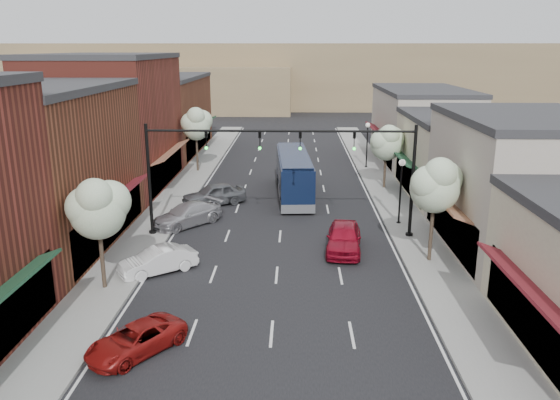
# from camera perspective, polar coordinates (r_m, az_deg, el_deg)

# --- Properties ---
(ground) EXTENTS (160.00, 160.00, 0.00)m
(ground) POSITION_cam_1_polar(r_m,az_deg,el_deg) (26.69, -0.50, -9.56)
(ground) COLOR black
(ground) RESTS_ON ground
(sidewalk_left) EXTENTS (2.80, 73.00, 0.15)m
(sidewalk_left) POSITION_cam_1_polar(r_m,az_deg,el_deg) (45.08, -10.34, 0.90)
(sidewalk_left) COLOR gray
(sidewalk_left) RESTS_ON ground
(sidewalk_right) EXTENTS (2.80, 73.00, 0.15)m
(sidewalk_right) POSITION_cam_1_polar(r_m,az_deg,el_deg) (44.73, 11.22, 0.74)
(sidewalk_right) COLOR gray
(sidewalk_right) RESTS_ON ground
(curb_left) EXTENTS (0.25, 73.00, 0.17)m
(curb_left) POSITION_cam_1_polar(r_m,az_deg,el_deg) (44.81, -8.59, 0.90)
(curb_left) COLOR gray
(curb_left) RESTS_ON ground
(curb_right) EXTENTS (0.25, 73.00, 0.17)m
(curb_right) POSITION_cam_1_polar(r_m,az_deg,el_deg) (44.51, 9.44, 0.76)
(curb_right) COLOR gray
(curb_right) RESTS_ON ground
(bldg_left_midnear) EXTENTS (10.14, 14.10, 9.40)m
(bldg_left_midnear) POSITION_cam_1_polar(r_m,az_deg,el_deg) (34.39, -24.57, 2.97)
(bldg_left_midnear) COLOR brown
(bldg_left_midnear) RESTS_ON ground
(bldg_left_midfar) EXTENTS (10.14, 14.10, 10.90)m
(bldg_left_midfar) POSITION_cam_1_polar(r_m,az_deg,el_deg) (47.04, -17.33, 7.69)
(bldg_left_midfar) COLOR maroon
(bldg_left_midfar) RESTS_ON ground
(bldg_left_far) EXTENTS (10.14, 18.10, 8.40)m
(bldg_left_far) POSITION_cam_1_polar(r_m,az_deg,el_deg) (62.42, -12.55, 8.69)
(bldg_left_far) COLOR brown
(bldg_left_far) RESTS_ON ground
(bldg_right_midnear) EXTENTS (9.14, 12.10, 7.90)m
(bldg_right_midnear) POSITION_cam_1_polar(r_m,az_deg,el_deg) (33.57, 24.01, 1.44)
(bldg_right_midnear) COLOR #A89D90
(bldg_right_midnear) RESTS_ON ground
(bldg_right_midfar) EXTENTS (9.14, 12.10, 6.40)m
(bldg_right_midfar) POSITION_cam_1_polar(r_m,az_deg,el_deg) (44.78, 18.25, 4.33)
(bldg_right_midfar) COLOR beige
(bldg_right_midfar) RESTS_ON ground
(bldg_right_far) EXTENTS (9.14, 16.10, 7.40)m
(bldg_right_far) POSITION_cam_1_polar(r_m,az_deg,el_deg) (58.08, 14.49, 7.56)
(bldg_right_far) COLOR #A89D90
(bldg_right_far) RESTS_ON ground
(hill_far) EXTENTS (120.00, 30.00, 12.00)m
(hill_far) POSITION_cam_1_polar(r_m,az_deg,el_deg) (114.25, 1.22, 13.00)
(hill_far) COLOR #7A6647
(hill_far) RESTS_ON ground
(hill_near) EXTENTS (50.00, 20.00, 8.00)m
(hill_near) POSITION_cam_1_polar(r_m,az_deg,el_deg) (105.62, -12.81, 11.32)
(hill_near) COLOR #7A6647
(hill_near) RESTS_ON ground
(signal_mast_right) EXTENTS (8.22, 0.46, 7.00)m
(signal_mast_right) POSITION_cam_1_polar(r_m,az_deg,el_deg) (33.16, 9.78, 3.69)
(signal_mast_right) COLOR black
(signal_mast_right) RESTS_ON ground
(signal_mast_left) EXTENTS (8.22, 0.46, 7.00)m
(signal_mast_left) POSITION_cam_1_polar(r_m,az_deg,el_deg) (33.47, -9.68, 3.81)
(signal_mast_left) COLOR black
(signal_mast_left) RESTS_ON ground
(tree_right_near) EXTENTS (2.85, 2.65, 5.95)m
(tree_right_near) POSITION_cam_1_polar(r_m,az_deg,el_deg) (29.85, 16.00, 1.63)
(tree_right_near) COLOR #47382B
(tree_right_near) RESTS_ON ground
(tree_right_far) EXTENTS (2.85, 2.65, 5.43)m
(tree_right_far) POSITION_cam_1_polar(r_m,az_deg,el_deg) (45.29, 11.12, 6.01)
(tree_right_far) COLOR #47382B
(tree_right_far) RESTS_ON ground
(tree_left_near) EXTENTS (2.85, 2.65, 5.69)m
(tree_left_near) POSITION_cam_1_polar(r_m,az_deg,el_deg) (26.74, -18.50, -0.69)
(tree_left_near) COLOR #47382B
(tree_left_near) RESTS_ON ground
(tree_left_far) EXTENTS (2.85, 2.65, 6.13)m
(tree_left_far) POSITION_cam_1_polar(r_m,az_deg,el_deg) (51.35, -8.74, 7.93)
(tree_left_far) COLOR #47382B
(tree_left_far) RESTS_ON ground
(lamp_post_near) EXTENTS (0.44, 0.44, 4.44)m
(lamp_post_near) POSITION_cam_1_polar(r_m,az_deg,el_deg) (36.28, 12.53, 1.96)
(lamp_post_near) COLOR black
(lamp_post_near) RESTS_ON ground
(lamp_post_far) EXTENTS (0.44, 0.44, 4.44)m
(lamp_post_far) POSITION_cam_1_polar(r_m,az_deg,el_deg) (53.24, 9.11, 6.45)
(lamp_post_far) COLOR black
(lamp_post_far) RESTS_ON ground
(coach_bus) EXTENTS (3.08, 11.10, 3.36)m
(coach_bus) POSITION_cam_1_polar(r_m,az_deg,el_deg) (42.93, 1.44, 2.73)
(coach_bus) COLOR #0D1734
(coach_bus) RESTS_ON ground
(red_hatchback) EXTENTS (2.45, 5.00, 1.64)m
(red_hatchback) POSITION_cam_1_polar(r_m,az_deg,el_deg) (31.64, 6.69, -3.93)
(red_hatchback) COLOR maroon
(red_hatchback) RESTS_ON ground
(parked_car_a) EXTENTS (3.91, 4.31, 1.12)m
(parked_car_a) POSITION_cam_1_polar(r_m,az_deg,el_deg) (22.32, -14.82, -13.92)
(parked_car_a) COLOR maroon
(parked_car_a) RESTS_ON ground
(parked_car_b) EXTENTS (4.11, 3.53, 1.34)m
(parked_car_b) POSITION_cam_1_polar(r_m,az_deg,el_deg) (29.26, -12.64, -6.20)
(parked_car_b) COLOR silver
(parked_car_b) RESTS_ON ground
(parked_car_c) EXTENTS (4.84, 5.12, 1.46)m
(parked_car_c) POSITION_cam_1_polar(r_m,az_deg,el_deg) (36.47, -9.69, -1.53)
(parked_car_c) COLOR #A7A6AC
(parked_car_c) RESTS_ON ground
(parked_car_d) EXTENTS (5.07, 3.94, 1.61)m
(parked_car_d) POSITION_cam_1_polar(r_m,az_deg,el_deg) (40.92, -6.92, 0.60)
(parked_car_d) COLOR #57595E
(parked_car_d) RESTS_ON ground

